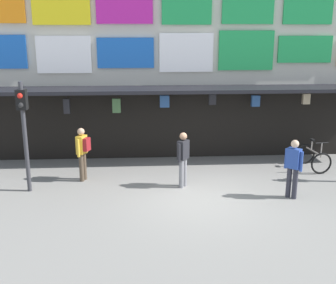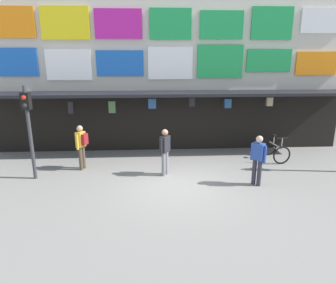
# 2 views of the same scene
# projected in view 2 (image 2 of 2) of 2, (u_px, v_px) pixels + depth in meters

# --- Properties ---
(ground_plane) EXTENTS (80.00, 80.00, 0.00)m
(ground_plane) POSITION_uv_depth(u_px,v_px,m) (178.00, 185.00, 10.08)
(ground_plane) COLOR gray
(shopfront) EXTENTS (18.00, 2.60, 8.00)m
(shopfront) POSITION_uv_depth(u_px,v_px,m) (169.00, 59.00, 13.37)
(shopfront) COLOR beige
(shopfront) RESTS_ON ground
(traffic_light_near) EXTENTS (0.29, 0.33, 3.20)m
(traffic_light_near) POSITION_uv_depth(u_px,v_px,m) (28.00, 118.00, 10.03)
(traffic_light_near) COLOR #38383D
(traffic_light_near) RESTS_ON ground
(bicycle_parked) EXTENTS (0.83, 1.23, 1.05)m
(bicycle_parked) POSITION_uv_depth(u_px,v_px,m) (275.00, 150.00, 12.44)
(bicycle_parked) COLOR black
(bicycle_parked) RESTS_ON ground
(pedestrian_in_black) EXTENTS (0.39, 0.44, 1.68)m
(pedestrian_in_black) POSITION_uv_depth(u_px,v_px,m) (165.00, 150.00, 10.67)
(pedestrian_in_black) COLOR gray
(pedestrian_in_black) RESTS_ON ground
(pedestrian_in_yellow) EXTENTS (0.44, 0.50, 1.68)m
(pedestrian_in_yellow) POSITION_uv_depth(u_px,v_px,m) (82.00, 144.00, 11.22)
(pedestrian_in_yellow) COLOR brown
(pedestrian_in_yellow) RESTS_ON ground
(pedestrian_in_red) EXTENTS (0.41, 0.41, 1.68)m
(pedestrian_in_red) POSITION_uv_depth(u_px,v_px,m) (258.00, 158.00, 9.83)
(pedestrian_in_red) COLOR #2D2D38
(pedestrian_in_red) RESTS_ON ground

